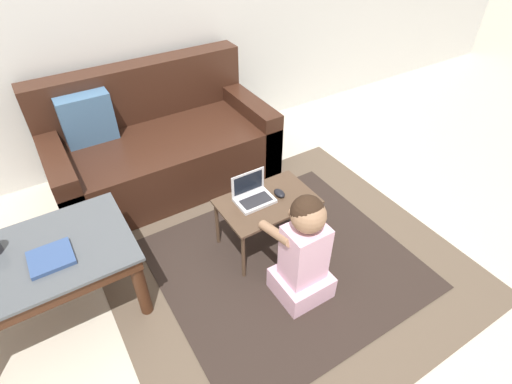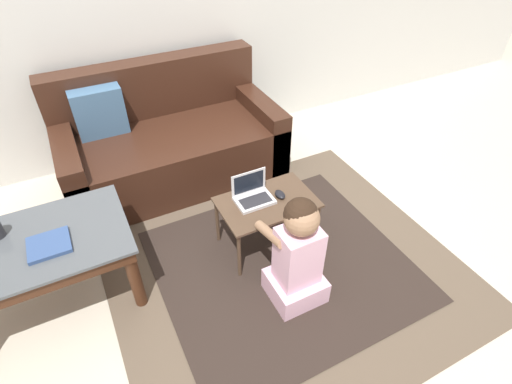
% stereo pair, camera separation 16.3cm
% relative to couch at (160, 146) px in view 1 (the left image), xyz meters
% --- Properties ---
extents(ground_plane, '(16.00, 16.00, 0.00)m').
position_rel_couch_xyz_m(ground_plane, '(0.20, -1.17, -0.30)').
color(ground_plane, beige).
extents(wall_back, '(9.00, 0.06, 2.50)m').
position_rel_couch_xyz_m(wall_back, '(0.20, 0.47, 0.95)').
color(wall_back, silver).
rests_on(wall_back, ground_plane).
extents(area_rug, '(2.15, 1.97, 0.01)m').
position_rel_couch_xyz_m(area_rug, '(0.31, -1.32, -0.29)').
color(area_rug, brown).
rests_on(area_rug, ground_plane).
extents(couch, '(1.68, 0.88, 0.87)m').
position_rel_couch_xyz_m(couch, '(0.00, 0.00, 0.00)').
color(couch, '#381E14').
rests_on(couch, ground_plane).
extents(coffee_table, '(0.95, 0.62, 0.48)m').
position_rel_couch_xyz_m(coffee_table, '(-1.00, -0.92, 0.10)').
color(coffee_table, '#4C5156').
rests_on(coffee_table, ground_plane).
extents(laptop_desk, '(0.61, 0.39, 0.38)m').
position_rel_couch_xyz_m(laptop_desk, '(0.31, -1.09, 0.04)').
color(laptop_desk, '#4C3828').
rests_on(laptop_desk, ground_plane).
extents(laptop, '(0.24, 0.17, 0.18)m').
position_rel_couch_xyz_m(laptop, '(0.24, -1.04, 0.11)').
color(laptop, silver).
rests_on(laptop, laptop_desk).
extents(computer_mouse, '(0.06, 0.09, 0.03)m').
position_rel_couch_xyz_m(computer_mouse, '(0.41, -1.08, 0.10)').
color(computer_mouse, black).
rests_on(computer_mouse, laptop_desk).
extents(person_seated, '(0.30, 0.42, 0.74)m').
position_rel_couch_xyz_m(person_seated, '(0.26, -1.54, 0.05)').
color(person_seated, '#E5B2CC').
rests_on(person_seated, ground_plane).
extents(book_on_table, '(0.21, 0.20, 0.02)m').
position_rel_couch_xyz_m(book_on_table, '(-0.93, -0.99, 0.19)').
color(book_on_table, '#334C7F').
rests_on(book_on_table, coffee_table).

